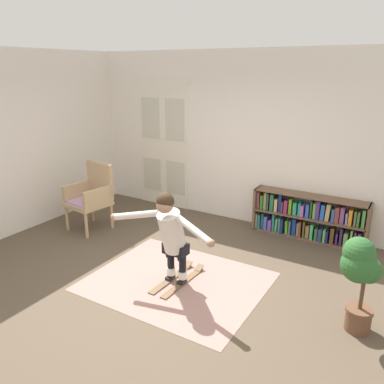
{
  "coord_description": "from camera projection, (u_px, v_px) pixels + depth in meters",
  "views": [
    {
      "loc": [
        2.57,
        -3.46,
        2.6
      ],
      "look_at": [
        0.08,
        0.69,
        1.05
      ],
      "focal_mm": 36.42,
      "sensor_mm": 36.0,
      "label": 1
    }
  ],
  "objects": [
    {
      "name": "ground_plane",
      "position": [
        159.0,
        285.0,
        4.88
      ],
      "size": [
        7.2,
        7.2,
        0.0
      ],
      "primitive_type": "plane",
      "color": "brown"
    },
    {
      "name": "back_wall",
      "position": [
        246.0,
        139.0,
        6.56
      ],
      "size": [
        6.0,
        0.1,
        2.9
      ],
      "primitive_type": "cube",
      "color": "silver",
      "rests_on": "ground"
    },
    {
      "name": "side_wall_left",
      "position": [
        18.0,
        143.0,
        6.23
      ],
      "size": [
        0.1,
        6.0,
        2.9
      ],
      "primitive_type": "cube",
      "color": "silver",
      "rests_on": "ground"
    },
    {
      "name": "double_door",
      "position": [
        163.0,
        143.0,
        7.4
      ],
      "size": [
        1.22,
        0.05,
        2.45
      ],
      "color": "silver",
      "rests_on": "ground"
    },
    {
      "name": "rug",
      "position": [
        177.0,
        281.0,
        4.96
      ],
      "size": [
        2.14,
        1.75,
        0.01
      ],
      "primitive_type": "cube",
      "color": "#A3796F",
      "rests_on": "ground"
    },
    {
      "name": "bookshelf",
      "position": [
        307.0,
        218.0,
        6.15
      ],
      "size": [
        1.77,
        0.3,
        0.71
      ],
      "color": "brown",
      "rests_on": "ground"
    },
    {
      "name": "wicker_chair",
      "position": [
        92.0,
        195.0,
        6.46
      ],
      "size": [
        0.67,
        0.67,
        1.1
      ],
      "color": "tan",
      "rests_on": "ground"
    },
    {
      "name": "potted_plant",
      "position": [
        361.0,
        271.0,
        3.83
      ],
      "size": [
        0.39,
        0.47,
        1.05
      ],
      "color": "brown",
      "rests_on": "ground"
    },
    {
      "name": "skis_pair",
      "position": [
        178.0,
        279.0,
        4.98
      ],
      "size": [
        0.3,
        0.88,
        0.07
      ],
      "color": "brown",
      "rests_on": "rug"
    },
    {
      "name": "person_skier",
      "position": [
        171.0,
        231.0,
        4.64
      ],
      "size": [
        1.47,
        0.54,
        1.17
      ],
      "color": "white",
      "rests_on": "skis_pair"
    }
  ]
}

